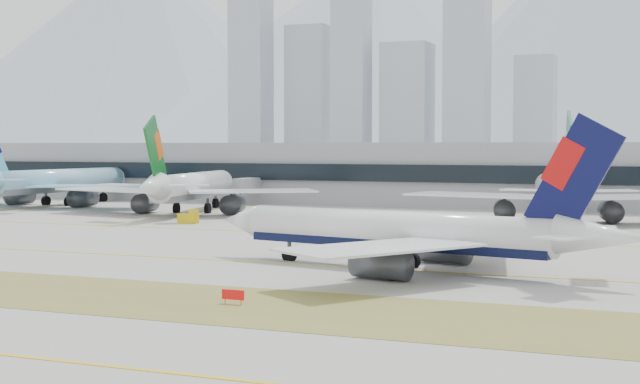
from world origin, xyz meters
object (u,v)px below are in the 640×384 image
at_px(taxiing_airliner, 408,233).
at_px(widebody_cathay, 557,193).
at_px(widebody_korean, 54,183).
at_px(widebody_eva, 190,188).
at_px(terminal, 434,173).

height_order(taxiing_airliner, widebody_cathay, widebody_cathay).
xyz_separation_m(widebody_korean, widebody_cathay, (116.40, -1.45, -0.06)).
relative_size(taxiing_airliner, widebody_eva, 0.94).
bearing_deg(widebody_korean, widebody_cathay, -86.44).
distance_m(taxiing_airliner, widebody_eva, 93.88).
height_order(widebody_korean, widebody_eva, widebody_korean).
height_order(taxiing_airliner, widebody_korean, widebody_korean).
distance_m(widebody_eva, terminal, 66.36).
xyz_separation_m(taxiing_airliner, widebody_cathay, (7.72, 73.68, 1.11)).
relative_size(taxiing_airliner, terminal, 0.19).
distance_m(taxiing_airliner, terminal, 123.31).
relative_size(taxiing_airliner, widebody_cathay, 0.94).
bearing_deg(widebody_eva, terminal, -46.61).
xyz_separation_m(taxiing_airliner, widebody_eva, (-66.54, 66.22, 1.09)).
relative_size(widebody_korean, widebody_cathay, 1.03).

